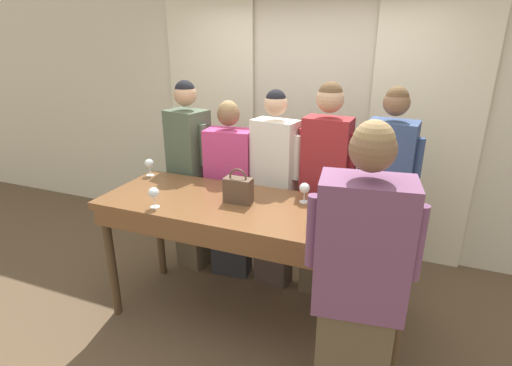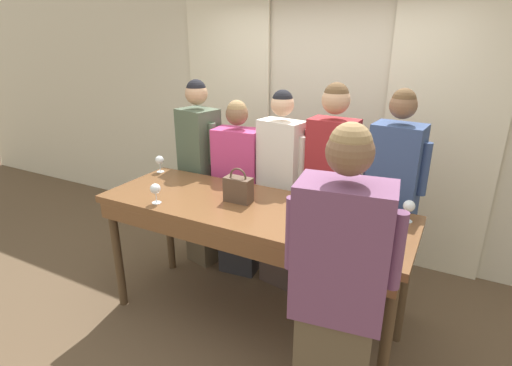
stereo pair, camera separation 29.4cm
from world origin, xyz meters
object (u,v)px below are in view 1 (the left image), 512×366
object	(u,v)px
wine_glass_center_right	(154,193)
wine_glass_back_left	(305,189)
wine_glass_center_left	(408,200)
wine_glass_center_mid	(401,224)
wine_glass_front_left	(396,214)
guest_pink_top	(230,191)
guest_navy_coat	(384,202)
wine_glass_front_mid	(330,194)
guest_cream_sweater	(274,189)
potted_plant	(156,202)
guest_striped_shirt	(324,190)
guest_olive_jacket	(190,176)
wine_bottle	(318,214)
tasting_bar	(251,220)
handbag	(238,190)
wine_glass_front_right	(149,164)
host_pouring	(357,296)

from	to	relation	value
wine_glass_center_right	wine_glass_back_left	distance (m)	1.10
wine_glass_center_left	wine_glass_center_mid	world-z (taller)	same
wine_glass_front_left	wine_glass_center_left	xyz separation A→B (m)	(0.06, 0.26, 0.00)
guest_pink_top	guest_navy_coat	bearing A→B (deg)	-0.00
wine_glass_front_mid	guest_cream_sweater	size ratio (longest dim) A/B	0.08
guest_cream_sweater	potted_plant	world-z (taller)	guest_cream_sweater
guest_striped_shirt	guest_olive_jacket	bearing A→B (deg)	180.00
wine_glass_front_left	wine_glass_center_right	xyz separation A→B (m)	(-1.65, -0.28, 0.00)
guest_striped_shirt	wine_bottle	bearing A→B (deg)	-80.46
guest_olive_jacket	potted_plant	xyz separation A→B (m)	(-0.91, 0.66, -0.68)
wine_glass_front_left	guest_olive_jacket	world-z (taller)	guest_olive_jacket
tasting_bar	handbag	xyz separation A→B (m)	(-0.12, 0.05, 0.21)
guest_striped_shirt	guest_navy_coat	bearing A→B (deg)	-0.00
wine_bottle	wine_glass_front_left	xyz separation A→B (m)	(0.46, 0.21, -0.01)
guest_striped_shirt	potted_plant	distance (m)	2.42
wine_bottle	guest_cream_sweater	size ratio (longest dim) A/B	0.18
wine_bottle	wine_glass_front_mid	world-z (taller)	wine_bottle
wine_glass_center_mid	guest_navy_coat	xyz separation A→B (m)	(-0.15, 0.75, -0.18)
handbag	wine_glass_back_left	bearing A→B (deg)	21.56
wine_glass_center_right	potted_plant	size ratio (longest dim) A/B	0.26
wine_glass_front_right	guest_striped_shirt	size ratio (longest dim) A/B	0.08
guest_cream_sweater	guest_navy_coat	size ratio (longest dim) A/B	0.97
guest_striped_shirt	potted_plant	xyz separation A→B (m)	(-2.21, 0.66, -0.72)
guest_olive_jacket	guest_striped_shirt	distance (m)	1.29
wine_glass_center_right	guest_olive_jacket	bearing A→B (deg)	105.20
wine_glass_front_right	guest_cream_sweater	xyz separation A→B (m)	(1.06, 0.32, -0.21)
wine_glass_front_mid	guest_cream_sweater	xyz separation A→B (m)	(-0.58, 0.44, -0.21)
wine_glass_front_mid	wine_bottle	bearing A→B (deg)	-89.39
wine_glass_center_right	guest_cream_sweater	distance (m)	1.10
wine_glass_center_right	host_pouring	world-z (taller)	host_pouring
tasting_bar	guest_navy_coat	world-z (taller)	guest_navy_coat
wine_glass_front_right	guest_cream_sweater	bearing A→B (deg)	16.85
wine_glass_front_left	wine_glass_front_right	xyz separation A→B (m)	(-2.10, 0.29, 0.00)
tasting_bar	wine_glass_front_left	size ratio (longest dim) A/B	15.31
guest_navy_coat	potted_plant	bearing A→B (deg)	166.26
wine_glass_front_left	wine_glass_center_mid	world-z (taller)	same
wine_glass_center_left	guest_cream_sweater	world-z (taller)	guest_cream_sweater
tasting_bar	potted_plant	size ratio (longest dim) A/B	4.03
wine_glass_front_mid	wine_glass_center_right	xyz separation A→B (m)	(-1.18, -0.45, -0.00)
wine_bottle	guest_striped_shirt	size ratio (longest dim) A/B	0.17
wine_glass_front_mid	wine_glass_front_right	size ratio (longest dim) A/B	1.00
wine_glass_back_left	host_pouring	xyz separation A→B (m)	(0.54, -0.90, -0.19)
wine_glass_center_right	tasting_bar	bearing A→B (deg)	22.13
handbag	guest_olive_jacket	world-z (taller)	guest_olive_jacket
wine_glass_center_mid	host_pouring	distance (m)	0.60
wine_glass_front_left	guest_striped_shirt	world-z (taller)	guest_striped_shirt
tasting_bar	wine_glass_center_mid	world-z (taller)	wine_glass_center_mid
wine_glass_center_right	guest_striped_shirt	size ratio (longest dim) A/B	0.08
guest_cream_sweater	guest_striped_shirt	xyz separation A→B (m)	(0.44, 0.00, 0.06)
wine_glass_front_mid	handbag	bearing A→B (deg)	-168.24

